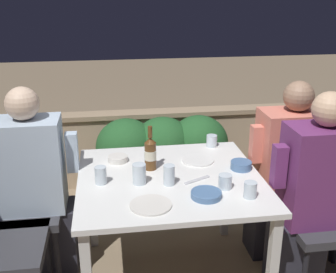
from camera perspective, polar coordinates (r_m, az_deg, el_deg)
The scene contains 22 objects.
parapet_wall at distance 3.85m, azimuth -2.89°, elevation -1.37°, with size 9.00×0.18×0.68m.
dining_table at distance 2.46m, azimuth 0.25°, elevation -7.14°, with size 1.05×0.98×0.71m.
planter_hedge at distance 3.51m, azimuth -0.70°, elevation -2.49°, with size 1.10×0.47×0.73m.
chair_left_far at distance 2.74m, azimuth -21.23°, elevation -7.95°, with size 0.47×0.46×0.87m.
person_blue_shirt at distance 2.66m, azimuth -17.18°, elevation -6.29°, with size 0.48×0.26×1.22m.
person_purple_stripe at distance 2.54m, azimuth 18.92°, elevation -7.70°, with size 0.49×0.26×1.22m.
chair_right_far at distance 2.97m, azimuth 19.11°, elevation -5.35°, with size 0.47×0.46×0.87m.
person_coral_top at distance 2.86m, azimuth 15.62°, elevation -4.53°, with size 0.50×0.26×1.20m.
beer_bottle at distance 2.48m, azimuth -2.40°, elevation -2.25°, with size 0.07×0.07×0.27m.
plate_0 at distance 2.13m, azimuth -2.35°, elevation -9.26°, with size 0.21×0.21×0.01m.
plate_1 at distance 2.64m, azimuth 4.05°, elevation -3.20°, with size 0.20×0.20×0.01m.
bowl_0 at distance 2.55m, azimuth 9.87°, elevation -3.79°, with size 0.13×0.13×0.05m.
bowl_1 at distance 2.63m, azimuth -6.80°, elevation -2.95°, with size 0.12×0.12×0.04m.
bowl_2 at distance 2.21m, azimuth 5.21°, elevation -7.75°, with size 0.16×0.16×0.03m.
glass_cup_0 at distance 2.33m, azimuth -3.92°, elevation -5.08°, with size 0.07×0.07×0.12m.
glass_cup_1 at distance 2.23m, azimuth 11.08°, elevation -7.11°, with size 0.07×0.07×0.09m.
glass_cup_2 at distance 2.86m, azimuth 5.94°, elevation -0.59°, with size 0.07×0.07×0.08m.
glass_cup_3 at distance 2.36m, azimuth -9.10°, elevation -5.20°, with size 0.06×0.06×0.10m.
glass_cup_4 at distance 2.30m, azimuth 7.75°, elevation -6.07°, with size 0.07×0.07×0.08m.
glass_cup_5 at distance 2.31m, azimuth 0.15°, elevation -5.23°, with size 0.06×0.06×0.11m.
fork_0 at distance 2.65m, azimuth -2.15°, elevation -3.02°, with size 0.07×0.17×0.01m.
fork_1 at distance 2.38m, azimuth 3.95°, elevation -5.90°, with size 0.16×0.09×0.01m.
Camera 1 is at (-0.33, -2.16, 1.76)m, focal length 45.00 mm.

